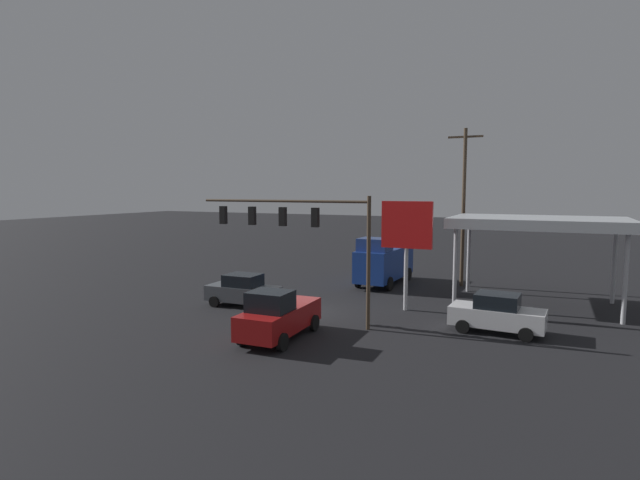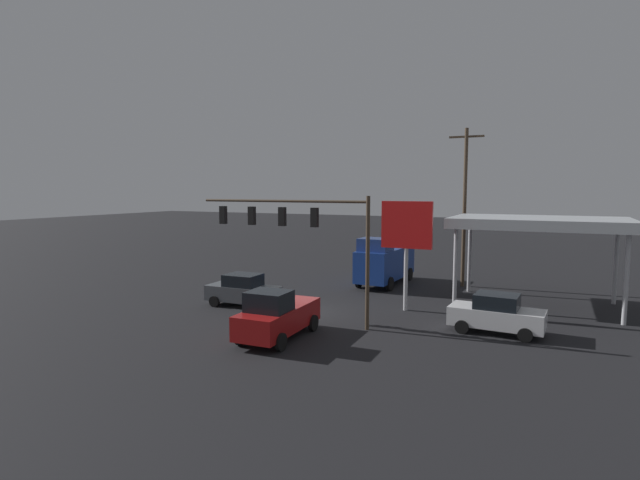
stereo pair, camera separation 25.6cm
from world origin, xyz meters
TOP-DOWN VIEW (x-y plane):
  - ground_plane at (0.00, 0.00)m, footprint 200.00×200.00m
  - traffic_signal_assembly at (-0.45, 1.97)m, footprint 9.88×0.43m
  - utility_pole at (-6.86, -11.53)m, footprint 2.40×0.26m
  - gas_station_canopy at (-11.88, -7.14)m, footprint 9.80×6.46m
  - price_sign at (-5.12, -2.75)m, footprint 2.94×0.27m
  - delivery_truck at (-1.56, -9.75)m, footprint 2.75×6.88m
  - pickup_parked at (-1.22, 5.25)m, footprint 2.38×5.26m
  - sedan_far at (3.95, 0.41)m, footprint 4.44×2.15m
  - sedan_waiting at (-10.38, -0.15)m, footprint 4.50×2.27m

SIDE VIEW (x-z plane):
  - ground_plane at x=0.00m, z-range 0.00..0.00m
  - sedan_far at x=3.95m, z-range -0.01..1.92m
  - sedan_waiting at x=-10.38m, z-range -0.01..1.92m
  - pickup_parked at x=-1.22m, z-range -0.09..2.31m
  - delivery_truck at x=-1.56m, z-range -0.10..3.48m
  - price_sign at x=-5.12m, z-range 1.52..7.82m
  - gas_station_canopy at x=-11.88m, z-range 2.28..7.59m
  - traffic_signal_assembly at x=-0.45m, z-range 1.77..8.43m
  - utility_pole at x=-6.86m, z-range 0.29..11.54m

